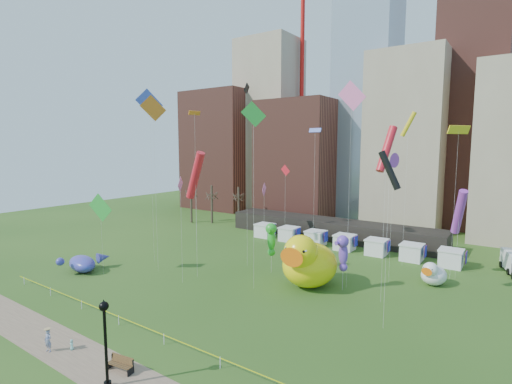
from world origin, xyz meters
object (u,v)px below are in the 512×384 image
Objects in this scene: small_duck at (433,274)px; whale_inflatable at (84,263)px; lamppost at (105,334)px; woman at (48,341)px; seahorse_green at (271,237)px; seahorse_purple at (343,250)px; toddler at (72,345)px; park_bench at (121,363)px; big_duck at (308,262)px.

whale_inflatable is (-38.25, -20.38, -0.28)m from small_duck.
lamppost reaches higher than woman.
seahorse_green reaches higher than whale_inflatable.
seahorse_purple reaches higher than woman.
woman reaches higher than toddler.
lamppost reaches higher than toddler.
woman reaches higher than park_bench.
seahorse_green is 3.60× the size of woman.
seahorse_purple is at bearing 35.83° from whale_inflatable.
whale_inflatable reaches higher than toddler.
lamppost is (24.03, -12.81, 2.69)m from whale_inflatable.
lamppost is at bearing -99.79° from small_duck.
seahorse_purple is 26.36m from lamppost.
seahorse_purple is 3.51× the size of woman.
seahorse_purple reaches higher than lamppost.
lamppost reaches higher than whale_inflatable.
whale_inflatable is (-30.21, -12.79, -3.57)m from seahorse_purple.
seahorse_green is at bearing -144.89° from small_duck.
big_duck is 1.28× the size of seahorse_green.
small_duck is at bearing 37.01° from big_duck.
seahorse_purple reaches higher than whale_inflatable.
big_duck is at bearing -139.32° from seahorse_purple.
lamppost reaches higher than small_duck.
lamppost is (-14.23, -33.19, 2.41)m from small_duck.
seahorse_purple is at bearing 76.42° from lamppost.
small_duck reaches higher than whale_inflatable.
park_bench is at bearing -85.17° from seahorse_purple.
park_bench is 5.70m from toddler.
seahorse_green is (-6.16, 1.78, 1.77)m from big_duck.
seahorse_green reaches higher than woman.
seahorse_purple is 1.03× the size of lamppost.
park_bench is (-7.01, -23.94, -4.05)m from seahorse_purple.
big_duck is 3.90× the size of park_bench.
lamppost is 7.40m from toddler.
big_duck is 1.36× the size of lamppost.
park_bench is (2.82, -24.41, -4.16)m from seahorse_green.
lamppost is at bearing -11.53° from woman.
seahorse_purple is 25.27m from park_bench.
woman is at bearing -97.42° from seahorse_purple.
whale_inflatable reaches higher than park_bench.
whale_inflatable is at bearing 162.09° from toddler.
small_duck reaches higher than toddler.
seahorse_green is at bearing 97.95° from lamppost.
whale_inflatable is 3.72× the size of woman.
seahorse_purple is 0.94× the size of whale_inflatable.
whale_inflatable is 7.89× the size of toddler.
seahorse_purple reaches higher than toddler.
whale_inflatable is at bearing -156.77° from big_duck.
seahorse_green is 24.92m from park_bench.
big_duck is 26.47m from woman.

